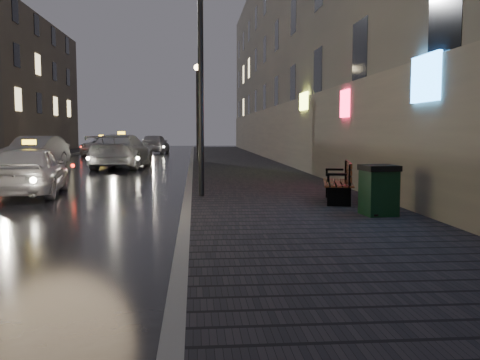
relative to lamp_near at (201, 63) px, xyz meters
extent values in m
plane|color=black|center=(-1.85, -6.00, -3.49)|extent=(120.00, 120.00, 0.00)
cube|color=black|center=(2.05, 15.00, -3.41)|extent=(4.60, 58.00, 0.15)
cube|color=slate|center=(-0.35, 15.00, -3.41)|extent=(0.20, 58.00, 0.15)
cube|color=slate|center=(-9.25, 15.00, -3.41)|extent=(0.20, 58.00, 0.15)
cube|color=#605B54|center=(5.25, 19.00, 3.01)|extent=(1.80, 50.00, 13.00)
cube|color=#6B6051|center=(-15.35, 33.00, 2.01)|extent=(6.00, 22.00, 11.00)
cylinder|color=black|center=(0.00, 0.00, -0.84)|extent=(0.14, 0.14, 5.00)
cylinder|color=black|center=(0.00, 16.00, -0.84)|extent=(0.14, 0.14, 5.00)
sphere|color=#FFD88C|center=(0.00, 16.00, 1.76)|extent=(0.36, 0.36, 0.36)
cube|color=black|center=(2.97, -2.14, -3.13)|extent=(0.52, 0.17, 0.41)
cube|color=black|center=(3.20, -2.19, -2.77)|extent=(0.07, 0.07, 0.72)
cube|color=black|center=(2.92, -2.13, -2.64)|extent=(0.43, 0.15, 0.05)
cube|color=black|center=(3.32, -0.63, -3.13)|extent=(0.52, 0.17, 0.41)
cube|color=black|center=(3.54, -0.68, -2.77)|extent=(0.07, 0.07, 0.72)
cube|color=black|center=(3.27, -0.62, -2.64)|extent=(0.43, 0.15, 0.05)
cube|color=#4E1C10|center=(3.15, -1.38, -2.90)|extent=(1.04, 1.95, 0.04)
cube|color=#4E1C10|center=(3.39, -1.44, -2.60)|extent=(0.45, 1.82, 0.41)
cube|color=black|center=(3.42, -3.40, -2.90)|extent=(0.66, 0.66, 0.87)
cube|color=black|center=(3.42, -3.40, -2.41)|extent=(0.71, 0.71, 0.11)
imported|color=silver|center=(-4.74, 1.76, -2.78)|extent=(2.08, 4.31, 1.42)
imported|color=gray|center=(-7.72, 12.70, -2.70)|extent=(2.18, 4.93, 1.57)
imported|color=silver|center=(-3.73, 13.01, -2.66)|extent=(2.80, 5.86, 1.65)
imported|color=silver|center=(-7.17, 27.47, -2.80)|extent=(2.61, 5.11, 1.38)
imported|color=#ACABB3|center=(-3.37, 29.97, -2.70)|extent=(2.34, 4.81, 1.58)
camera|label=1|loc=(-0.16, -13.50, -1.71)|focal=40.00mm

